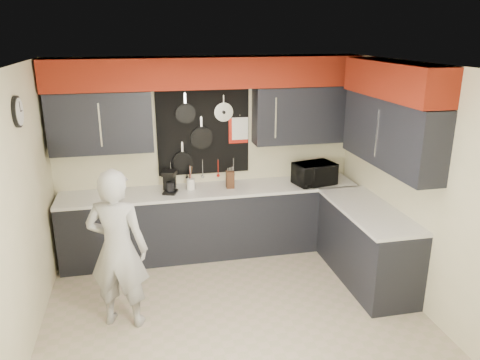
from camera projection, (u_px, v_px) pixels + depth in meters
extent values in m
plane|color=tan|center=(234.00, 311.00, 5.08)|extent=(4.00, 4.00, 0.00)
cube|color=beige|center=(207.00, 155.00, 6.30)|extent=(4.00, 0.01, 2.60)
cube|color=black|center=(101.00, 123.00, 5.72)|extent=(1.24, 0.32, 0.75)
cube|color=black|center=(303.00, 115.00, 6.25)|extent=(1.34, 0.32, 0.75)
cube|color=maroon|center=(208.00, 73.00, 5.80)|extent=(3.94, 0.36, 0.38)
cube|color=black|center=(203.00, 132.00, 6.18)|extent=(1.22, 0.03, 1.15)
cylinder|color=black|center=(186.00, 114.00, 6.02)|extent=(0.26, 0.04, 0.26)
cylinder|color=black|center=(202.00, 138.00, 6.16)|extent=(0.30, 0.04, 0.30)
cylinder|color=black|center=(183.00, 162.00, 6.20)|extent=(0.27, 0.04, 0.27)
cylinder|color=silver|center=(224.00, 112.00, 6.12)|extent=(0.25, 0.02, 0.25)
cube|color=red|center=(238.00, 131.00, 6.26)|extent=(0.26, 0.01, 0.34)
cube|color=white|center=(240.00, 129.00, 6.24)|extent=(0.22, 0.01, 0.30)
cylinder|color=silver|center=(171.00, 170.00, 6.22)|extent=(0.01, 0.01, 0.20)
cylinder|color=silver|center=(187.00, 169.00, 6.26)|extent=(0.01, 0.01, 0.20)
cylinder|color=silver|center=(203.00, 168.00, 6.30)|extent=(0.01, 0.01, 0.20)
cylinder|color=silver|center=(218.00, 167.00, 6.35)|extent=(0.01, 0.01, 0.20)
cylinder|color=silver|center=(233.00, 166.00, 6.39)|extent=(0.01, 0.01, 0.20)
cube|color=beige|center=(413.00, 185.00, 5.08)|extent=(0.01, 3.50, 2.60)
cube|color=black|center=(391.00, 133.00, 5.17)|extent=(0.32, 1.70, 0.75)
cube|color=maroon|center=(394.00, 80.00, 4.98)|extent=(0.36, 1.70, 0.38)
cube|color=beige|center=(20.00, 215.00, 4.27)|extent=(0.01, 3.50, 2.60)
cylinder|color=black|center=(17.00, 112.00, 4.37)|extent=(0.04, 0.30, 0.30)
cylinder|color=white|center=(20.00, 112.00, 4.38)|extent=(0.01, 0.26, 0.26)
cube|color=black|center=(212.00, 222.00, 6.29)|extent=(3.90, 0.60, 0.88)
cube|color=white|center=(212.00, 190.00, 6.13)|extent=(3.90, 0.63, 0.04)
cube|color=black|center=(366.00, 246.00, 5.61)|extent=(0.60, 1.60, 0.88)
cube|color=white|center=(368.00, 210.00, 5.47)|extent=(0.63, 1.60, 0.04)
cube|color=black|center=(216.00, 257.00, 6.17)|extent=(3.90, 0.06, 0.10)
imported|color=black|center=(314.00, 174.00, 6.28)|extent=(0.59, 0.47, 0.29)
cube|color=#341E10|center=(230.00, 180.00, 6.14)|extent=(0.11, 0.11, 0.23)
cylinder|color=white|center=(191.00, 184.00, 6.09)|extent=(0.11, 0.11, 0.14)
cube|color=black|center=(170.00, 192.00, 5.97)|extent=(0.22, 0.24, 0.03)
cube|color=black|center=(169.00, 180.00, 5.99)|extent=(0.17, 0.10, 0.27)
cube|color=black|center=(169.00, 173.00, 5.89)|extent=(0.22, 0.24, 0.05)
cylinder|color=black|center=(170.00, 187.00, 5.93)|extent=(0.10, 0.10, 0.12)
imported|color=#A7A8A5|center=(118.00, 249.00, 4.63)|extent=(0.70, 0.57, 1.67)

